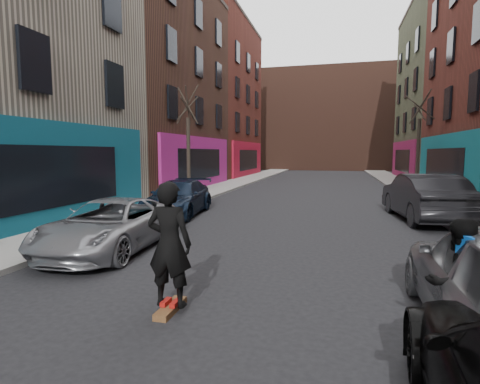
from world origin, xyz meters
The scene contains 12 objects.
sidewalk_left centered at (-6.25, 30.00, 0.07)m, with size 2.50×84.00×0.13m, color gray.
sidewalk_right centered at (6.25, 30.00, 0.07)m, with size 2.50×84.00×0.13m, color gray.
buildings_left centered at (-13.50, 16.00, 8.25)m, with size 12.00×56.00×16.50m, color #581F19.
building_far centered at (0.00, 56.00, 7.00)m, with size 40.00×10.00×14.00m, color #47281E.
tree_left_far centered at (-6.20, 18.00, 3.38)m, with size 2.00×2.00×6.50m, color black, non-canonical shape.
tree_right_far centered at (6.20, 24.00, 3.53)m, with size 2.00×2.00×6.80m, color black, non-canonical shape.
parked_left_far centered at (-4.04, 7.53, 0.65)m, with size 2.15×4.66×1.29m, color gray.
parked_left_end centered at (-4.60, 12.99, 0.68)m, with size 1.91×4.69×1.36m, color black.
parked_right_end centered at (4.60, 14.18, 0.86)m, with size 1.82×5.21×1.72m, color black.
skateboard centered at (-0.98, 4.50, 0.05)m, with size 0.22×0.80×0.10m, color brown.
skateboarder centered at (-0.98, 4.50, 1.08)m, with size 0.71×0.47×1.96m, color black.
pedestrian centered at (3.00, 4.45, 0.84)m, with size 0.98×0.87×1.66m.
Camera 1 is at (1.49, -0.69, 2.49)m, focal length 28.00 mm.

